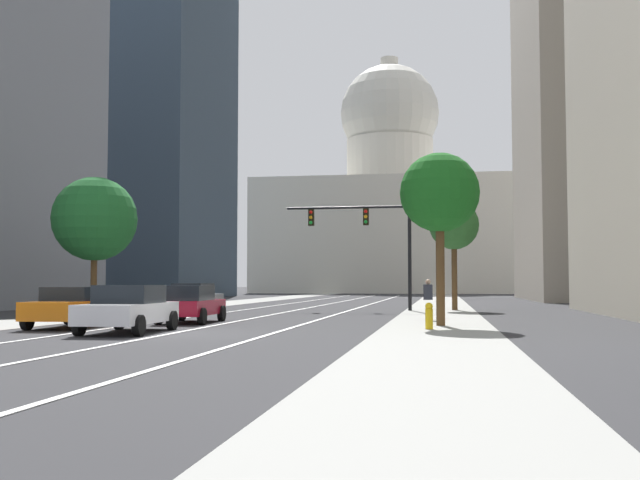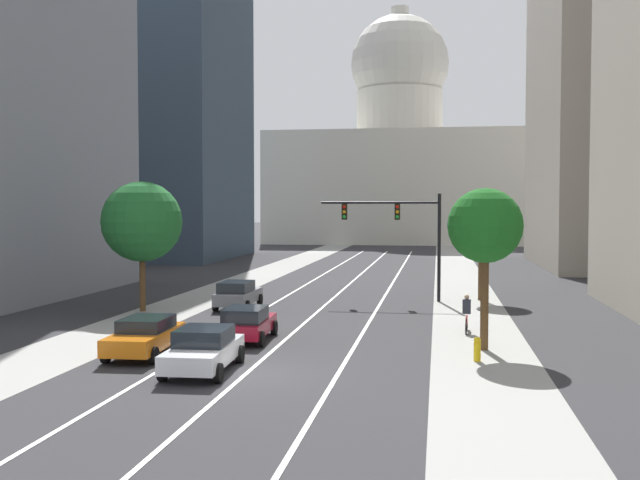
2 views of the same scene
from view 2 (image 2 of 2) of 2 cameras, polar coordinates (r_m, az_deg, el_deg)
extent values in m
plane|color=#2B2B2D|center=(64.53, 3.43, -2.45)|extent=(400.00, 400.00, 0.00)
cube|color=gray|center=(60.97, -4.65, -2.74)|extent=(3.92, 130.00, 0.01)
cube|color=gray|center=(59.26, 10.77, -2.93)|extent=(3.92, 130.00, 0.01)
cube|color=white|center=(50.18, -1.78, -3.87)|extent=(0.16, 90.00, 0.01)
cube|color=white|center=(49.69, 1.71, -3.94)|extent=(0.16, 90.00, 0.01)
cube|color=white|center=(49.39, 5.25, -3.98)|extent=(0.16, 90.00, 0.01)
cube|color=#334251|center=(85.65, -13.58, 12.32)|extent=(20.24, 20.01, 40.52)
cube|color=beige|center=(121.76, 6.13, 3.93)|extent=(40.19, 26.91, 17.17)
cylinder|color=beige|center=(122.67, 6.16, 9.68)|extent=(13.88, 13.88, 7.42)
sphere|color=beige|center=(123.94, 6.18, 13.39)|extent=(15.87, 15.87, 15.87)
cylinder|color=beige|center=(125.48, 6.20, 16.59)|extent=(2.86, 2.86, 3.97)
cube|color=orange|center=(28.97, -13.39, -7.45)|extent=(1.97, 4.64, 0.63)
cube|color=black|center=(29.05, -13.27, -6.30)|extent=(1.74, 2.35, 0.48)
cylinder|color=black|center=(30.76, -13.96, -7.46)|extent=(0.25, 0.65, 0.64)
cylinder|color=black|center=(30.18, -10.75, -7.62)|extent=(0.25, 0.65, 0.64)
cylinder|color=black|center=(27.93, -16.23, -8.50)|extent=(0.25, 0.65, 0.64)
cylinder|color=black|center=(27.29, -12.74, -8.73)|extent=(0.25, 0.65, 0.64)
cube|color=silver|center=(25.78, -9.01, -8.67)|extent=(2.02, 4.58, 0.61)
cube|color=black|center=(25.76, -8.96, -7.34)|extent=(1.78, 2.14, 0.57)
cylinder|color=black|center=(27.54, -9.99, -8.60)|extent=(0.25, 0.65, 0.64)
cylinder|color=black|center=(27.07, -6.21, -8.77)|extent=(0.25, 0.65, 0.64)
cylinder|color=black|center=(24.68, -12.08, -9.92)|extent=(0.25, 0.65, 0.64)
cylinder|color=black|center=(24.16, -7.87, -10.16)|extent=(0.25, 0.65, 0.64)
cube|color=slate|center=(41.40, -6.33, -4.37)|extent=(1.74, 4.32, 0.65)
cube|color=black|center=(40.88, -6.51, -3.60)|extent=(1.60, 2.30, 0.57)
cylinder|color=black|center=(43.07, -6.91, -4.54)|extent=(0.22, 0.64, 0.64)
cylinder|color=black|center=(42.62, -4.67, -4.61)|extent=(0.22, 0.64, 0.64)
cylinder|color=black|center=(40.28, -8.08, -5.04)|extent=(0.22, 0.64, 0.64)
cylinder|color=black|center=(39.81, -5.69, -5.12)|extent=(0.22, 0.64, 0.64)
cube|color=maroon|center=(31.45, -5.58, -6.64)|extent=(1.85, 4.24, 0.58)
cube|color=black|center=(30.86, -5.80, -5.74)|extent=(1.64, 2.26, 0.57)
cylinder|color=black|center=(33.05, -6.48, -6.70)|extent=(0.24, 0.65, 0.64)
cylinder|color=black|center=(32.70, -3.57, -6.79)|extent=(0.24, 0.65, 0.64)
cylinder|color=black|center=(30.33, -7.76, -7.55)|extent=(0.24, 0.65, 0.64)
cylinder|color=black|center=(29.95, -4.58, -7.66)|extent=(0.24, 0.65, 0.64)
cylinder|color=black|center=(44.25, 9.20, -0.60)|extent=(0.20, 0.20, 6.43)
cylinder|color=black|center=(44.32, 4.64, 2.90)|extent=(7.08, 0.14, 0.14)
cube|color=black|center=(44.25, 6.01, 2.18)|extent=(0.32, 0.28, 0.96)
sphere|color=red|center=(44.10, 6.00, 2.57)|extent=(0.20, 0.20, 0.20)
sphere|color=orange|center=(44.10, 6.00, 2.18)|extent=(0.20, 0.20, 0.20)
sphere|color=green|center=(44.10, 5.99, 1.79)|extent=(0.20, 0.20, 0.20)
cube|color=black|center=(44.53, 1.90, 2.20)|extent=(0.32, 0.28, 0.96)
sphere|color=red|center=(44.38, 1.88, 2.58)|extent=(0.20, 0.20, 0.20)
sphere|color=orange|center=(44.38, 1.88, 2.20)|extent=(0.20, 0.20, 0.20)
sphere|color=green|center=(44.39, 1.88, 1.81)|extent=(0.20, 0.20, 0.20)
cylinder|color=yellow|center=(27.75, 12.07, -8.47)|extent=(0.26, 0.26, 0.70)
sphere|color=yellow|center=(27.67, 12.07, -7.59)|extent=(0.26, 0.26, 0.26)
cylinder|color=yellow|center=(27.58, 12.08, -8.46)|extent=(0.10, 0.12, 0.10)
cylinder|color=black|center=(33.39, 11.23, -6.62)|extent=(0.10, 0.66, 0.66)
cylinder|color=black|center=(34.41, 11.31, -6.35)|extent=(0.10, 0.66, 0.66)
cube|color=#A51919|center=(33.87, 11.27, -6.12)|extent=(0.14, 1.00, 0.36)
cube|color=#262833|center=(33.73, 11.28, -5.07)|extent=(0.38, 0.31, 0.64)
sphere|color=tan|center=(33.74, 11.29, -4.33)|extent=(0.22, 0.22, 0.22)
cylinder|color=#51381E|center=(29.73, 12.61, -4.63)|extent=(0.32, 0.32, 3.88)
sphere|color=#1A5F1D|center=(29.51, 12.66, 1.10)|extent=(2.94, 2.94, 2.94)
cylinder|color=#51381E|center=(45.49, 12.34, -2.13)|extent=(0.32, 0.32, 3.91)
sphere|color=#2E632C|center=(45.35, 12.38, 1.60)|extent=(2.86, 2.86, 2.86)
cylinder|color=#51381E|center=(40.89, -13.57, -3.07)|extent=(0.32, 0.32, 3.34)
sphere|color=#1E5F29|center=(40.70, -13.62, 1.40)|extent=(4.32, 4.32, 4.32)
camera|label=1|loc=(4.77, 54.99, -56.60)|focal=41.97mm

